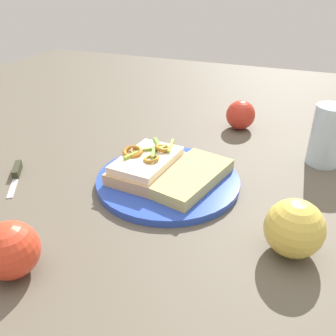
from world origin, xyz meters
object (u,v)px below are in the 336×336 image
apple_2 (241,115)px  drinking_glass (328,136)px  plate (168,180)px  apple_0 (294,228)px  bread_slice_side (189,178)px  knife (16,173)px  apple_1 (10,250)px  sandwich (148,163)px

apple_2 → drinking_glass: size_ratio=0.58×
plate → apple_0: size_ratio=3.21×
bread_slice_side → knife: 0.34m
apple_2 → apple_1: bearing=164.1°
knife → drinking_glass: bearing=83.7°
plate → apple_2: bearing=-12.0°
sandwich → apple_0: apple_0 is taller
plate → sandwich: (0.00, 0.04, 0.03)m
sandwich → drinking_glass: drinking_glass is taller
plate → bread_slice_side: 0.05m
plate → bread_slice_side: bread_slice_side is taller
plate → apple_2: apple_2 is taller
plate → apple_2: size_ratio=3.71×
apple_1 → apple_2: 0.63m
plate → drinking_glass: bearing=-53.6°
apple_0 → apple_1: apple_0 is taller
plate → apple_2: 0.33m
sandwich → bread_slice_side: (-0.01, -0.09, -0.01)m
apple_0 → apple_2: apple_0 is taller
bread_slice_side → drinking_glass: bearing=-35.1°
knife → apple_0: bearing=54.2°
apple_2 → apple_0: bearing=-158.9°
bread_slice_side → apple_1: 0.32m
drinking_glass → apple_1: bearing=142.5°
plate → knife: bearing=106.7°
apple_0 → knife: bearing=87.5°
bread_slice_side → drinking_glass: drinking_glass is taller
apple_0 → drinking_glass: drinking_glass is taller
apple_1 → drinking_glass: size_ratio=0.62×
plate → bread_slice_side: bearing=-95.3°
apple_0 → plate: bearing=65.1°
apple_0 → apple_2: size_ratio=1.15×
sandwich → apple_1: size_ratio=2.08×
apple_2 → drinking_glass: drinking_glass is taller
bread_slice_side → apple_1: bearing=165.7°
plate → apple_0: (-0.11, -0.23, 0.03)m
plate → knife: 0.30m
bread_slice_side → apple_0: bearing=-105.6°
drinking_glass → sandwich: bearing=121.8°
apple_0 → drinking_glass: bearing=-6.6°
apple_2 → knife: size_ratio=0.68×
sandwich → apple_0: bearing=-106.9°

